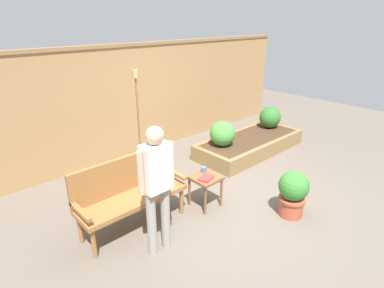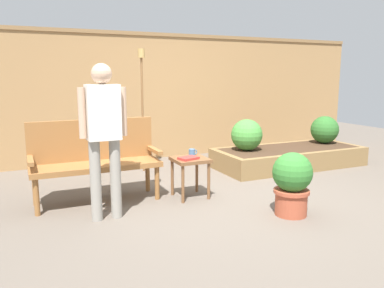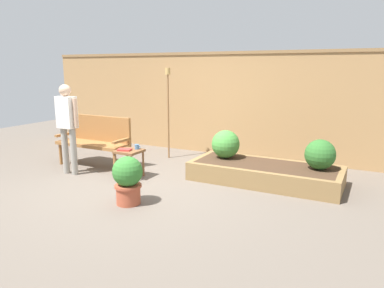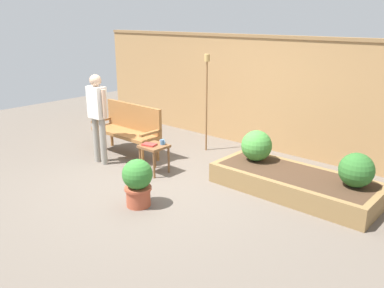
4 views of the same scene
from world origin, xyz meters
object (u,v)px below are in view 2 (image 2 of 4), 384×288
(side_table, at_px, (190,165))
(book_on_table, at_px, (188,158))
(garden_bench, at_px, (95,154))
(tiki_torch, at_px, (142,89))
(cup_on_table, at_px, (192,152))
(potted_boxwood, at_px, (292,181))
(shrub_near_bench, at_px, (247,135))
(person_by_bench, at_px, (104,128))
(shrub_far_corner, at_px, (325,130))

(side_table, height_order, book_on_table, book_on_table)
(garden_bench, height_order, tiki_torch, tiki_torch)
(garden_bench, height_order, book_on_table, garden_bench)
(cup_on_table, bearing_deg, garden_bench, 167.82)
(potted_boxwood, bearing_deg, garden_bench, 142.72)
(shrub_near_bench, distance_m, person_by_bench, 2.75)
(book_on_table, relative_size, shrub_near_bench, 0.45)
(potted_boxwood, bearing_deg, shrub_near_bench, 71.14)
(side_table, bearing_deg, tiki_torch, 94.60)
(tiki_torch, bearing_deg, cup_on_table, -81.73)
(tiki_torch, bearing_deg, garden_bench, -129.71)
(garden_bench, xyz_separation_m, side_table, (1.05, -0.36, -0.15))
(cup_on_table, height_order, person_by_bench, person_by_bench)
(side_table, bearing_deg, cup_on_table, 56.08)
(cup_on_table, height_order, book_on_table, cup_on_table)
(book_on_table, bearing_deg, garden_bench, 141.22)
(shrub_far_corner, xyz_separation_m, person_by_bench, (-3.99, -1.22, 0.40))
(tiki_torch, distance_m, person_by_bench, 2.04)
(tiki_torch, bearing_deg, book_on_table, -87.35)
(garden_bench, xyz_separation_m, shrub_near_bench, (2.42, 0.56, -0.00))
(book_on_table, relative_size, person_by_bench, 0.14)
(side_table, relative_size, book_on_table, 2.19)
(cup_on_table, distance_m, shrub_near_bench, 1.52)
(tiki_torch, bearing_deg, person_by_bench, -118.00)
(potted_boxwood, relative_size, shrub_far_corner, 1.43)
(garden_bench, relative_size, cup_on_table, 13.13)
(potted_boxwood, bearing_deg, cup_on_table, 120.09)
(shrub_near_bench, xyz_separation_m, person_by_bench, (-2.43, -1.22, 0.39))
(side_table, height_order, potted_boxwood, potted_boxwood)
(cup_on_table, height_order, potted_boxwood, potted_boxwood)
(cup_on_table, bearing_deg, side_table, -123.92)
(side_table, distance_m, tiki_torch, 1.71)
(cup_on_table, bearing_deg, book_on_table, -125.79)
(book_on_table, height_order, shrub_near_bench, shrub_near_bench)
(cup_on_table, height_order, shrub_far_corner, shrub_far_corner)
(garden_bench, height_order, shrub_near_bench, garden_bench)
(potted_boxwood, bearing_deg, book_on_table, 129.59)
(side_table, relative_size, cup_on_table, 4.38)
(cup_on_table, distance_m, potted_boxwood, 1.28)
(tiki_torch, height_order, person_by_bench, tiki_torch)
(cup_on_table, xyz_separation_m, person_by_bench, (-1.14, -0.42, 0.41))
(shrub_near_bench, xyz_separation_m, shrub_far_corner, (1.56, 0.00, -0.01))
(garden_bench, distance_m, side_table, 1.12)
(potted_boxwood, distance_m, person_by_bench, 1.99)
(shrub_far_corner, bearing_deg, tiki_torch, 169.55)
(side_table, distance_m, shrub_near_bench, 1.65)
(potted_boxwood, xyz_separation_m, shrub_far_corner, (2.21, 1.90, 0.17))
(shrub_near_bench, height_order, person_by_bench, person_by_bench)
(person_by_bench, bearing_deg, shrub_far_corner, 16.97)
(shrub_near_bench, bearing_deg, cup_on_table, -148.08)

